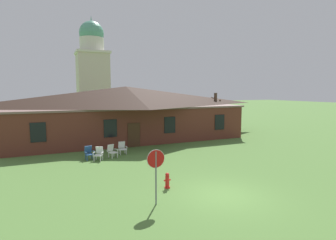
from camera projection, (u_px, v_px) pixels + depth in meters
The scene contains 10 objects.
ground_plane at pixel (224, 196), 12.62m from camera, with size 200.00×200.00×0.00m, color #517A38.
brick_building at pixel (126, 112), 28.09m from camera, with size 22.69×10.40×5.33m.
dome_tower at pixel (93, 74), 43.85m from camera, with size 5.18×5.18×16.83m.
stop_sign at pixel (156, 166), 11.48m from camera, with size 0.81×0.07×2.42m.
lawn_chair_by_porch at pixel (89, 152), 19.25m from camera, with size 0.70×0.74×0.96m.
lawn_chair_near_door at pixel (99, 153), 18.98m from camera, with size 0.82×0.85×0.96m.
lawn_chair_left_end at pixel (112, 151), 19.79m from camera, with size 0.79×0.83×0.96m.
lawn_chair_middle at pixel (122, 148), 20.88m from camera, with size 0.64×0.67×0.96m.
bare_tree_beside_building at pixel (214, 110), 31.38m from camera, with size 1.84×1.43×4.63m.
fire_hydrant at pixel (167, 181), 13.58m from camera, with size 0.36×0.28×0.79m.
Camera 1 is at (-7.30, -10.08, 4.90)m, focal length 28.83 mm.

